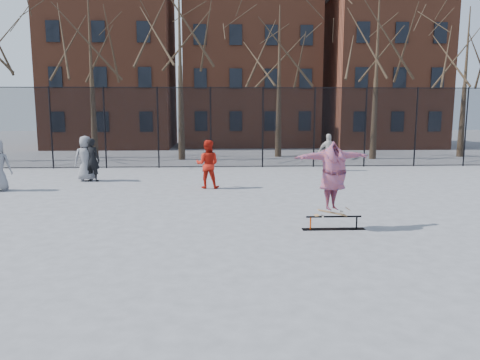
{
  "coord_description": "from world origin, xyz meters",
  "views": [
    {
      "loc": [
        -1.03,
        -10.38,
        3.04
      ],
      "look_at": [
        -0.48,
        1.5,
        1.17
      ],
      "focal_mm": 35.0,
      "sensor_mm": 36.0,
      "label": 1
    }
  ],
  "objects_px": {
    "bystander_black": "(92,160)",
    "bystander_white": "(329,152)",
    "skate_rail": "(334,224)",
    "bystander_grey": "(86,158)",
    "skateboard": "(332,214)",
    "skater": "(333,179)",
    "bystander_red": "(208,164)"
  },
  "relations": [
    {
      "from": "bystander_black",
      "to": "skate_rail",
      "type": "bearing_deg",
      "value": 155.87
    },
    {
      "from": "skate_rail",
      "to": "bystander_grey",
      "type": "distance_m",
      "value": 11.63
    },
    {
      "from": "bystander_white",
      "to": "skater",
      "type": "bearing_deg",
      "value": 76.06
    },
    {
      "from": "skateboard",
      "to": "bystander_red",
      "type": "bearing_deg",
      "value": 117.63
    },
    {
      "from": "skate_rail",
      "to": "skater",
      "type": "distance_m",
      "value": 1.15
    },
    {
      "from": "bystander_grey",
      "to": "skater",
      "type": "bearing_deg",
      "value": 121.05
    },
    {
      "from": "skateboard",
      "to": "bystander_grey",
      "type": "distance_m",
      "value": 11.58
    },
    {
      "from": "skater",
      "to": "bystander_white",
      "type": "bearing_deg",
      "value": 59.48
    },
    {
      "from": "bystander_red",
      "to": "skateboard",
      "type": "bearing_deg",
      "value": 125.28
    },
    {
      "from": "skate_rail",
      "to": "bystander_grey",
      "type": "relative_size",
      "value": 0.84
    },
    {
      "from": "skate_rail",
      "to": "bystander_white",
      "type": "height_order",
      "value": "bystander_white"
    },
    {
      "from": "bystander_white",
      "to": "skateboard",
      "type": "bearing_deg",
      "value": 76.06
    },
    {
      "from": "bystander_grey",
      "to": "bystander_black",
      "type": "distance_m",
      "value": 0.34
    },
    {
      "from": "skate_rail",
      "to": "skateboard",
      "type": "relative_size",
      "value": 2.03
    },
    {
      "from": "skater",
      "to": "skate_rail",
      "type": "bearing_deg",
      "value": -17.71
    },
    {
      "from": "skateboard",
      "to": "bystander_red",
      "type": "height_order",
      "value": "bystander_red"
    },
    {
      "from": "bystander_black",
      "to": "bystander_grey",
      "type": "bearing_deg",
      "value": -4.38
    },
    {
      "from": "skate_rail",
      "to": "bystander_red",
      "type": "height_order",
      "value": "bystander_red"
    },
    {
      "from": "bystander_black",
      "to": "bystander_red",
      "type": "bearing_deg",
      "value": 179.79
    },
    {
      "from": "skater",
      "to": "bystander_black",
      "type": "height_order",
      "value": "skater"
    },
    {
      "from": "bystander_grey",
      "to": "skateboard",
      "type": "bearing_deg",
      "value": 121.05
    },
    {
      "from": "bystander_black",
      "to": "bystander_white",
      "type": "distance_m",
      "value": 10.74
    },
    {
      "from": "bystander_red",
      "to": "bystander_white",
      "type": "distance_m",
      "value": 7.25
    },
    {
      "from": "skateboard",
      "to": "bystander_black",
      "type": "distance_m",
      "value": 11.27
    },
    {
      "from": "bystander_red",
      "to": "bystander_white",
      "type": "height_order",
      "value": "bystander_red"
    },
    {
      "from": "skater",
      "to": "bystander_red",
      "type": "height_order",
      "value": "skater"
    },
    {
      "from": "bystander_black",
      "to": "bystander_white",
      "type": "xyz_separation_m",
      "value": [
        10.38,
        2.73,
        -0.0
      ]
    },
    {
      "from": "skater",
      "to": "bystander_white",
      "type": "relative_size",
      "value": 1.18
    },
    {
      "from": "skate_rail",
      "to": "skater",
      "type": "relative_size",
      "value": 0.76
    },
    {
      "from": "skater",
      "to": "bystander_red",
      "type": "bearing_deg",
      "value": 99.92
    },
    {
      "from": "skateboard",
      "to": "skater",
      "type": "relative_size",
      "value": 0.37
    },
    {
      "from": "bystander_red",
      "to": "bystander_white",
      "type": "bearing_deg",
      "value": -133.58
    }
  ]
}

